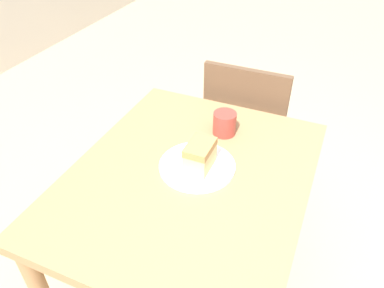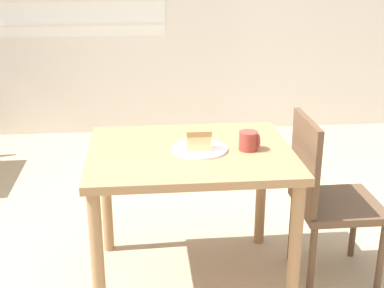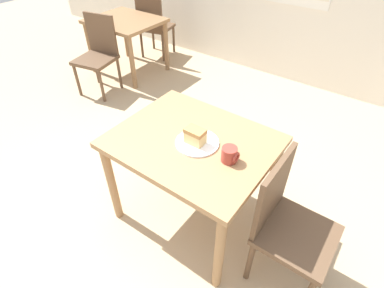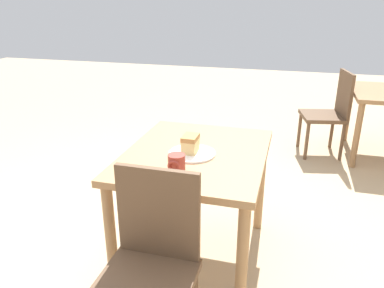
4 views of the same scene
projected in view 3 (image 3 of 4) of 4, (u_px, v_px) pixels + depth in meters
ground_plane at (155, 252)px, 2.12m from camera, size 14.00×14.00×0.00m
dining_table_near at (193, 152)px, 1.97m from camera, size 1.01×0.82×0.75m
dining_table_far at (126, 28)px, 3.90m from camera, size 0.89×0.75×0.71m
chair_near_window at (287, 223)px, 1.73m from camera, size 0.42×0.42×0.90m
chair_far_corner at (98, 53)px, 3.57m from camera, size 0.50×0.50×0.90m
chair_far_opposite at (154, 24)px, 4.34m from camera, size 0.51×0.51×0.90m
plate at (197, 143)px, 1.86m from camera, size 0.27×0.27×0.01m
cake_slice at (195, 136)px, 1.82m from camera, size 0.12×0.08×0.10m
coffee_mug at (230, 155)px, 1.72m from camera, size 0.10×0.09×0.09m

